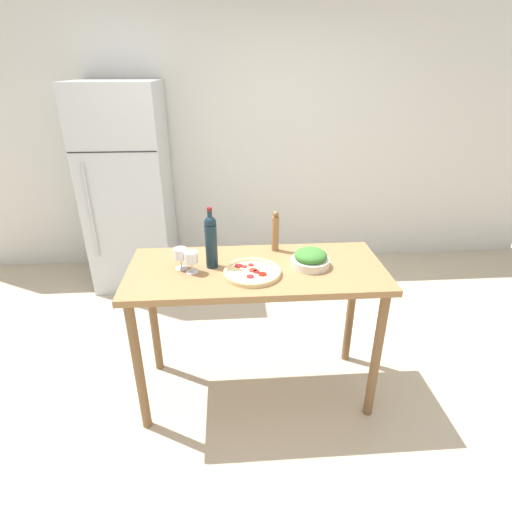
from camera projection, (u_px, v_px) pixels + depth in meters
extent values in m
plane|color=#BCAD93|center=(256.00, 388.00, 2.73)|extent=(14.00, 14.00, 0.00)
cube|color=silver|center=(242.00, 141.00, 4.04)|extent=(6.40, 0.06, 2.60)
cube|color=#B7BCC1|center=(129.00, 189.00, 3.76)|extent=(0.73, 0.71, 1.88)
cube|color=black|center=(112.00, 152.00, 3.26)|extent=(0.72, 0.01, 0.01)
cylinder|color=#B2B2B7|center=(91.00, 212.00, 3.45)|extent=(0.02, 0.02, 0.85)
cube|color=olive|center=(256.00, 271.00, 2.34)|extent=(1.50, 0.64, 0.04)
cylinder|color=brown|center=(139.00, 369.00, 2.26)|extent=(0.06, 0.06, 0.89)
cylinder|color=brown|center=(376.00, 357.00, 2.35)|extent=(0.06, 0.06, 0.89)
cylinder|color=brown|center=(153.00, 316.00, 2.73)|extent=(0.06, 0.06, 0.89)
cylinder|color=brown|center=(351.00, 308.00, 2.82)|extent=(0.06, 0.06, 0.89)
cylinder|color=#142833|center=(211.00, 246.00, 2.28)|extent=(0.07, 0.07, 0.26)
sphere|color=#142833|center=(210.00, 222.00, 2.22)|extent=(0.07, 0.07, 0.07)
cylinder|color=#142833|center=(210.00, 216.00, 2.21)|extent=(0.03, 0.03, 0.07)
cylinder|color=maroon|center=(209.00, 209.00, 2.19)|extent=(0.03, 0.03, 0.02)
cylinder|color=silver|center=(192.00, 272.00, 2.28)|extent=(0.07, 0.07, 0.00)
cylinder|color=silver|center=(192.00, 267.00, 2.26)|extent=(0.01, 0.01, 0.06)
cylinder|color=white|center=(191.00, 257.00, 2.23)|extent=(0.08, 0.08, 0.06)
cylinder|color=maroon|center=(191.00, 260.00, 2.24)|extent=(0.07, 0.07, 0.03)
cylinder|color=silver|center=(182.00, 268.00, 2.32)|extent=(0.07, 0.07, 0.00)
cylinder|color=silver|center=(181.00, 263.00, 2.30)|extent=(0.01, 0.01, 0.06)
cylinder|color=white|center=(180.00, 254.00, 2.28)|extent=(0.08, 0.08, 0.06)
cylinder|color=maroon|center=(181.00, 257.00, 2.29)|extent=(0.07, 0.07, 0.02)
cylinder|color=olive|center=(275.00, 234.00, 2.50)|extent=(0.05, 0.05, 0.23)
sphere|color=brown|center=(276.00, 214.00, 2.44)|extent=(0.04, 0.04, 0.04)
cylinder|color=silver|center=(310.00, 262.00, 2.34)|extent=(0.23, 0.23, 0.05)
ellipsoid|color=#38752D|center=(310.00, 255.00, 2.32)|extent=(0.19, 0.19, 0.08)
cylinder|color=#DBC189|center=(252.00, 273.00, 2.25)|extent=(0.33, 0.33, 0.02)
torus|color=#DBC189|center=(252.00, 271.00, 2.25)|extent=(0.33, 0.33, 0.02)
cylinder|color=#AA161D|center=(256.00, 272.00, 2.24)|extent=(0.04, 0.04, 0.01)
cylinder|color=#AD2B1B|center=(253.00, 270.00, 2.26)|extent=(0.05, 0.05, 0.01)
cylinder|color=#AD2119|center=(251.00, 265.00, 2.32)|extent=(0.03, 0.03, 0.01)
cylinder|color=#B1150C|center=(263.00, 274.00, 2.21)|extent=(0.05, 0.05, 0.01)
cylinder|color=#B41C28|center=(250.00, 276.00, 2.19)|extent=(0.04, 0.04, 0.01)
cylinder|color=#AA1419|center=(239.00, 266.00, 2.31)|extent=(0.04, 0.04, 0.01)
cylinder|color=red|center=(244.00, 266.00, 2.30)|extent=(0.03, 0.03, 0.01)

